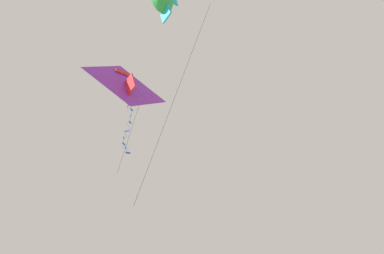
% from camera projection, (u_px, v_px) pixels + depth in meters
% --- Properties ---
extents(kite_delta_far_centre, '(1.27, 2.88, 4.96)m').
position_uv_depth(kite_delta_far_centre, '(126.00, 85.00, 23.41)').
color(kite_delta_far_centre, purple).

